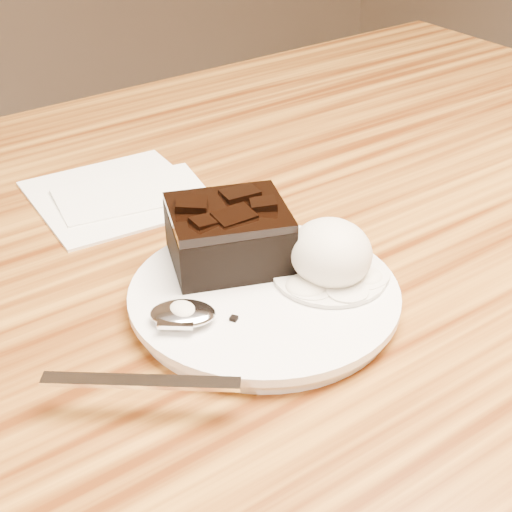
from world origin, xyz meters
TOP-DOWN VIEW (x-y plane):
  - plate at (-0.06, -0.07)m, footprint 0.20×0.20m
  - brownie at (-0.05, -0.03)m, footprint 0.11×0.10m
  - ice_cream_scoop at (-0.01, -0.09)m, footprint 0.06×0.06m
  - melt_puddle at (-0.01, -0.09)m, footprint 0.09×0.09m
  - spoon at (-0.12, -0.07)m, footprint 0.16×0.14m
  - napkin at (-0.06, 0.15)m, footprint 0.16×0.16m
  - crumb_a at (-0.02, -0.09)m, footprint 0.01×0.01m
  - crumb_b at (-0.09, -0.09)m, footprint 0.01×0.01m
  - crumb_c at (-0.03, -0.07)m, footprint 0.00×0.01m

SIDE VIEW (x-z plane):
  - napkin at x=-0.06m, z-range 0.75..0.76m
  - plate at x=-0.06m, z-range 0.75..0.77m
  - melt_puddle at x=-0.01m, z-range 0.77..0.77m
  - crumb_b at x=-0.09m, z-range 0.77..0.77m
  - crumb_a at x=-0.02m, z-range 0.77..0.77m
  - crumb_c at x=-0.03m, z-range 0.77..0.77m
  - spoon at x=-0.12m, z-range 0.77..0.78m
  - brownie at x=-0.05m, z-range 0.77..0.81m
  - ice_cream_scoop at x=-0.01m, z-range 0.76..0.81m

